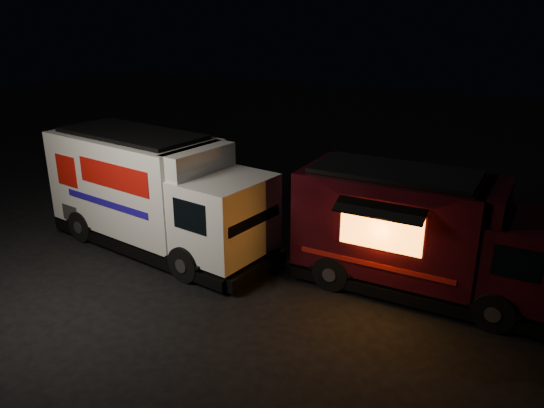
{
  "coord_description": "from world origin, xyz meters",
  "views": [
    {
      "loc": [
        7.99,
        -10.91,
        6.97
      ],
      "look_at": [
        0.86,
        2.0,
        1.61
      ],
      "focal_mm": 35.0,
      "sensor_mm": 36.0,
      "label": 1
    }
  ],
  "objects": [
    {
      "name": "ground",
      "position": [
        0.0,
        0.0,
        0.0
      ],
      "size": [
        80.0,
        80.0,
        0.0
      ],
      "primitive_type": "plane",
      "color": "black",
      "rests_on": "ground"
    },
    {
      "name": "red_truck",
      "position": [
        5.38,
        1.95,
        1.6
      ],
      "size": [
        6.89,
        2.56,
        3.2
      ],
      "primitive_type": null,
      "rotation": [
        0.0,
        0.0,
        0.0
      ],
      "color": "#3B0A10",
      "rests_on": "ground"
    },
    {
      "name": "white_truck",
      "position": [
        -2.42,
        0.78,
        1.77
      ],
      "size": [
        8.1,
        3.64,
        3.55
      ],
      "primitive_type": null,
      "rotation": [
        0.0,
        0.0,
        -0.13
      ],
      "color": "silver",
      "rests_on": "ground"
    }
  ]
}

